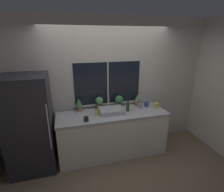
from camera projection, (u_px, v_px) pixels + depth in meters
ground_plane at (117, 162)px, 3.38m from camera, size 14.00×14.00×0.00m
wall_back at (107, 85)px, 3.61m from camera, size 8.00×0.09×2.70m
wall_left at (3, 83)px, 3.78m from camera, size 0.06×7.00×2.70m
wall_right at (175, 73)px, 4.86m from camera, size 0.06×7.00×2.70m
counter at (113, 133)px, 3.54m from camera, size 2.14×0.68×0.90m
refrigerator at (30, 125)px, 3.01m from camera, size 0.75×0.72×1.73m
sink at (111, 110)px, 3.39m from camera, size 0.47×0.40×0.29m
potted_plant_far_left at (79, 104)px, 3.42m from camera, size 0.14×0.14×0.27m
potted_plant_center_left at (99, 102)px, 3.53m from camera, size 0.16×0.16×0.26m
potted_plant_center_right at (119, 100)px, 3.63m from camera, size 0.17×0.17×0.25m
potted_plant_far_right at (137, 100)px, 3.75m from camera, size 0.12×0.12×0.24m
soap_bottle at (96, 112)px, 3.28m from camera, size 0.06×0.06×0.16m
bottle_tall at (128, 107)px, 3.46m from camera, size 0.06×0.06×0.23m
mug_blue at (146, 104)px, 3.70m from camera, size 0.10×0.10×0.10m
mug_yellow at (156, 105)px, 3.66m from camera, size 0.09×0.09×0.10m
mug_black at (86, 119)px, 3.05m from camera, size 0.08×0.08×0.08m
mug_grey at (140, 106)px, 3.62m from camera, size 0.07×0.07×0.09m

